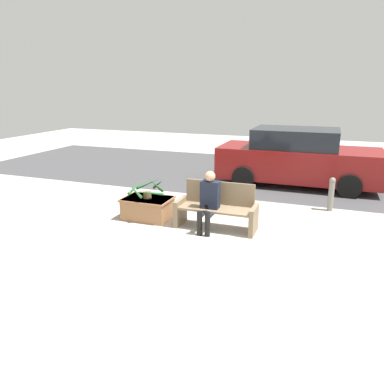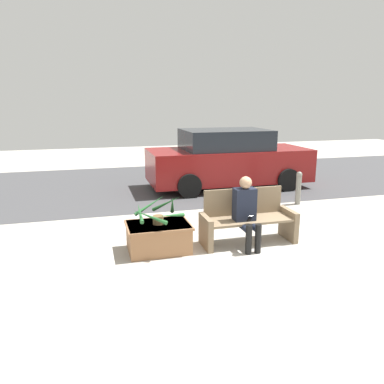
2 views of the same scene
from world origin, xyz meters
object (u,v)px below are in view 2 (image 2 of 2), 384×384
(person_seated, at_px, (246,210))
(planter_box, at_px, (158,236))
(bench, at_px, (247,219))
(parked_car, at_px, (228,160))
(potted_plant, at_px, (158,212))
(bollard_post, at_px, (298,187))

(person_seated, height_order, planter_box, person_seated)
(bench, height_order, planter_box, bench)
(planter_box, relative_size, parked_car, 0.23)
(bench, xyz_separation_m, person_seated, (-0.11, -0.20, 0.24))
(potted_plant, bearing_deg, planter_box, 122.23)
(person_seated, bearing_deg, bench, 60.91)
(person_seated, relative_size, parked_car, 0.27)
(person_seated, bearing_deg, parked_car, 73.34)
(bollard_post, bearing_deg, potted_plant, -152.33)
(potted_plant, bearing_deg, bollard_post, 27.67)
(person_seated, xyz_separation_m, bollard_post, (2.26, 2.13, -0.23))
(bench, xyz_separation_m, planter_box, (-1.55, 0.00, -0.16))
(potted_plant, xyz_separation_m, bollard_post, (3.70, 1.94, -0.25))
(person_seated, distance_m, planter_box, 1.51)
(person_seated, relative_size, planter_box, 1.16)
(potted_plant, relative_size, parked_car, 0.19)
(potted_plant, distance_m, bollard_post, 4.18)
(planter_box, distance_m, parked_car, 4.94)
(person_seated, relative_size, bollard_post, 1.51)
(potted_plant, bearing_deg, bench, 0.11)
(parked_car, bearing_deg, bollard_post, -65.63)
(planter_box, xyz_separation_m, parked_car, (2.73, 4.08, 0.54))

